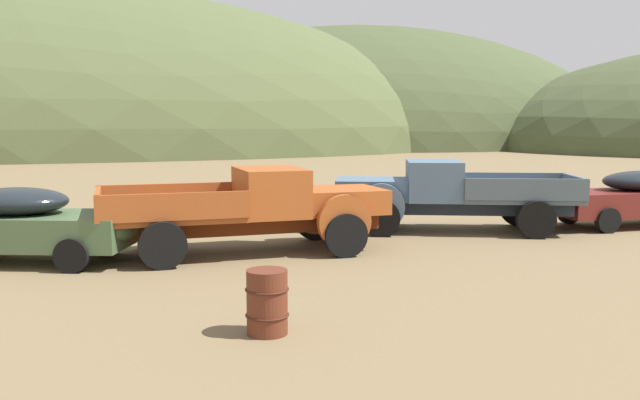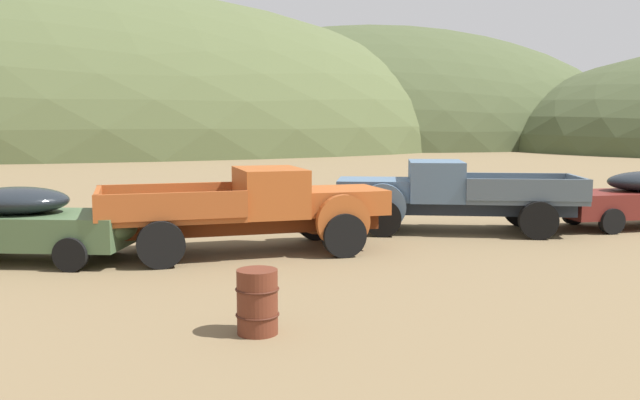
# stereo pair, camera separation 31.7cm
# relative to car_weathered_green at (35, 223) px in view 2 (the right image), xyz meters

# --- Properties ---
(hill_distant) EXTENTS (104.29, 65.94, 36.97)m
(hill_distant) POSITION_rel_car_weathered_green_xyz_m (-15.53, 67.68, -0.82)
(hill_distant) COLOR #4C5633
(hill_distant) RESTS_ON ground
(hill_far_left) EXTENTS (70.63, 51.74, 31.29)m
(hill_far_left) POSITION_rel_car_weathered_green_xyz_m (26.87, 72.68, -0.82)
(hill_far_left) COLOR #424C2D
(hill_far_left) RESTS_ON ground
(car_weathered_green) EXTENTS (4.73, 2.84, 1.57)m
(car_weathered_green) POSITION_rel_car_weathered_green_xyz_m (0.00, 0.00, 0.00)
(car_weathered_green) COLOR #47603D
(car_weathered_green) RESTS_ON ground
(truck_oxide_orange) EXTENTS (6.50, 3.01, 1.89)m
(truck_oxide_orange) POSITION_rel_car_weathered_green_xyz_m (4.88, 0.16, 0.18)
(truck_oxide_orange) COLOR #51220D
(truck_oxide_orange) RESTS_ON ground
(truck_chalk_blue) EXTENTS (6.63, 3.74, 1.89)m
(truck_chalk_blue) POSITION_rel_car_weathered_green_xyz_m (9.70, 2.16, 0.18)
(truck_chalk_blue) COLOR #262D39
(truck_chalk_blue) RESTS_ON ground
(car_oxblood) EXTENTS (5.06, 2.03, 1.57)m
(car_oxblood) POSITION_rel_car_weathered_green_xyz_m (15.30, 1.75, 0.00)
(car_oxblood) COLOR maroon
(car_oxblood) RESTS_ON ground
(oil_drum_foreground) EXTENTS (0.61, 0.61, 0.90)m
(oil_drum_foreground) POSITION_rel_car_weathered_green_xyz_m (4.18, -5.63, -0.37)
(oil_drum_foreground) COLOR #5B2819
(oil_drum_foreground) RESTS_ON ground
(bush_between_trucks) EXTENTS (0.95, 0.88, 0.73)m
(bush_between_trucks) POSITION_rel_car_weathered_green_xyz_m (-0.89, 5.52, -0.64)
(bush_between_trucks) COLOR #3D702D
(bush_between_trucks) RESTS_ON ground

